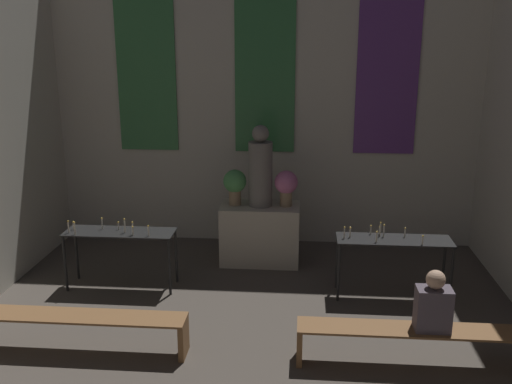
{
  "coord_description": "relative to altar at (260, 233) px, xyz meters",
  "views": [
    {
      "loc": [
        0.62,
        2.61,
        3.41
      ],
      "look_at": [
        0.0,
        10.07,
        1.34
      ],
      "focal_mm": 40.0,
      "sensor_mm": 36.0,
      "label": 1
    }
  ],
  "objects": [
    {
      "name": "pew_back_left",
      "position": [
        -1.83,
        -2.77,
        -0.12
      ],
      "size": [
        2.45,
        0.36,
        0.43
      ],
      "color": "brown",
      "rests_on": "ground_plane"
    },
    {
      "name": "candle_rack_left",
      "position": [
        -1.85,
        -1.08,
        0.26
      ],
      "size": [
        1.5,
        0.47,
        1.02
      ],
      "color": "black",
      "rests_on": "ground_plane"
    },
    {
      "name": "pew_back_right",
      "position": [
        1.83,
        -2.77,
        -0.12
      ],
      "size": [
        2.45,
        0.36,
        0.43
      ],
      "color": "brown",
      "rests_on": "ground_plane"
    },
    {
      "name": "person_seated",
      "position": [
        2.01,
        -2.77,
        0.27
      ],
      "size": [
        0.36,
        0.24,
        0.66
      ],
      "color": "#564C56",
      "rests_on": "pew_back_right"
    },
    {
      "name": "wall_back",
      "position": [
        0.0,
        1.0,
        2.01
      ],
      "size": [
        7.08,
        0.16,
        4.87
      ],
      "color": "beige",
      "rests_on": "ground_plane"
    },
    {
      "name": "altar",
      "position": [
        0.0,
        0.0,
        0.0
      ],
      "size": [
        1.19,
        0.68,
        0.91
      ],
      "color": "#BCB29E",
      "rests_on": "ground_plane"
    },
    {
      "name": "flower_vase_right",
      "position": [
        0.39,
        0.0,
        0.78
      ],
      "size": [
        0.35,
        0.35,
        0.54
      ],
      "color": "#937A5B",
      "rests_on": "altar"
    },
    {
      "name": "flower_vase_left",
      "position": [
        -0.39,
        0.0,
        0.78
      ],
      "size": [
        0.35,
        0.35,
        0.54
      ],
      "color": "#937A5B",
      "rests_on": "altar"
    },
    {
      "name": "candle_rack_right",
      "position": [
        1.84,
        -1.08,
        0.26
      ],
      "size": [
        1.5,
        0.47,
        1.01
      ],
      "color": "black",
      "rests_on": "ground_plane"
    },
    {
      "name": "statue",
      "position": [
        0.0,
        0.0,
        1.01
      ],
      "size": [
        0.36,
        0.36,
        1.22
      ],
      "color": "slate",
      "rests_on": "altar"
    }
  ]
}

